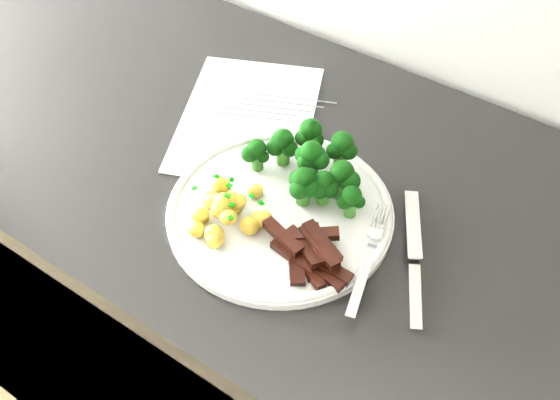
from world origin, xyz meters
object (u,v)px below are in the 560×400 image
at_px(plate, 280,211).
at_px(beef_strips, 310,251).
at_px(knife, 414,273).
at_px(recipe_paper, 248,117).
at_px(broccoli, 314,164).
at_px(counter, 299,351).
at_px(potatoes, 228,210).
at_px(fork, 367,262).

xyz_separation_m(plate, beef_strips, (0.08, -0.04, 0.01)).
bearing_deg(knife, recipe_paper, 160.03).
bearing_deg(knife, broccoli, 163.30).
height_order(counter, recipe_paper, recipe_paper).
xyz_separation_m(potatoes, beef_strips, (0.12, 0.01, -0.00)).
relative_size(broccoli, beef_strips, 1.40).
relative_size(plate, knife, 1.55).
height_order(beef_strips, fork, beef_strips).
distance_m(plate, beef_strips, 0.09).
distance_m(recipe_paper, broccoli, 0.19).
height_order(counter, plate, plate).
height_order(recipe_paper, beef_strips, beef_strips).
xyz_separation_m(recipe_paper, plate, (0.16, -0.14, 0.01)).
bearing_deg(broccoli, plate, -98.80).
relative_size(recipe_paper, plate, 1.12).
bearing_deg(potatoes, plate, 46.53).
xyz_separation_m(recipe_paper, fork, (0.30, -0.15, 0.02)).
bearing_deg(broccoli, counter, 167.64).
xyz_separation_m(potatoes, fork, (0.19, 0.03, -0.01)).
bearing_deg(beef_strips, plate, 149.80).
distance_m(counter, fork, 0.51).
height_order(counter, broccoli, broccoli).
bearing_deg(potatoes, recipe_paper, 119.83).
bearing_deg(plate, beef_strips, -30.20).
bearing_deg(recipe_paper, beef_strips, -38.09).
distance_m(beef_strips, knife, 0.13).
distance_m(counter, knife, 0.52).
xyz_separation_m(recipe_paper, knife, (0.35, -0.13, 0.01)).
xyz_separation_m(counter, beef_strips, (0.08, -0.11, 0.49)).
distance_m(recipe_paper, beef_strips, 0.30).
relative_size(beef_strips, knife, 0.69).
distance_m(broccoli, fork, 0.16).
xyz_separation_m(counter, knife, (0.20, -0.06, 0.47)).
bearing_deg(potatoes, knife, 13.99).
xyz_separation_m(beef_strips, fork, (0.07, 0.03, -0.00)).
bearing_deg(broccoli, knife, -16.70).
bearing_deg(fork, counter, 149.52).
relative_size(recipe_paper, knife, 1.74).
height_order(broccoli, potatoes, broccoli).
relative_size(counter, beef_strips, 18.30).
bearing_deg(recipe_paper, counter, -24.37).
height_order(potatoes, fork, potatoes).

